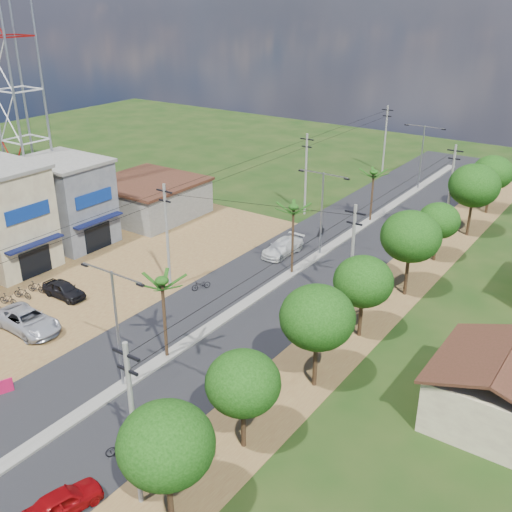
{
  "coord_description": "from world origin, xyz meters",
  "views": [
    {
      "loc": [
        24.51,
        -20.65,
        22.63
      ],
      "look_at": [
        -0.92,
        15.83,
        3.0
      ],
      "focal_mm": 42.0,
      "sensor_mm": 36.0,
      "label": 1
    }
  ],
  "objects": [
    {
      "name": "low_shed",
      "position": [
        -21.0,
        24.0,
        1.97
      ],
      "size": [
        10.4,
        10.4,
        3.95
      ],
      "color": "#605E56",
      "rests_on": "ground"
    },
    {
      "name": "streetlight_near",
      "position": [
        0.0,
        0.0,
        4.79
      ],
      "size": [
        5.1,
        0.18,
        8.0
      ],
      "color": "gray",
      "rests_on": "ground"
    },
    {
      "name": "utility_pole_w_c",
      "position": [
        -7.0,
        34.0,
        4.76
      ],
      "size": [
        1.6,
        0.24,
        9.0
      ],
      "color": "#605E56",
      "rests_on": "ground"
    },
    {
      "name": "tree_east_c",
      "position": [
        9.7,
        7.0,
        4.86
      ],
      "size": [
        4.6,
        4.6,
        6.83
      ],
      "color": "black",
      "rests_on": "ground"
    },
    {
      "name": "car_parked_silver",
      "position": [
        -10.7,
        0.86,
        0.78
      ],
      "size": [
        5.76,
        2.87,
        1.57
      ],
      "primitive_type": "imported",
      "rotation": [
        0.0,
        0.0,
        1.52
      ],
      "color": "#A3A5AC",
      "rests_on": "ground"
    },
    {
      "name": "utility_pole_e_c",
      "position": [
        7.5,
        38.0,
        4.76
      ],
      "size": [
        1.6,
        0.24,
        9.0
      ],
      "color": "#605E56",
      "rests_on": "ground"
    },
    {
      "name": "palm_median_far",
      "position": [
        0.0,
        36.0,
        5.26
      ],
      "size": [
        2.0,
        2.0,
        5.85
      ],
      "color": "black",
      "rests_on": "ground"
    },
    {
      "name": "road",
      "position": [
        0.0,
        15.0,
        0.02
      ],
      "size": [
        12.0,
        110.0,
        0.04
      ],
      "primitive_type": "cube",
      "color": "black",
      "rests_on": "ground"
    },
    {
      "name": "house_east_near",
      "position": [
        20.0,
        10.0,
        2.39
      ],
      "size": [
        7.6,
        7.5,
        4.6
      ],
      "color": "#9A8768",
      "rests_on": "ground"
    },
    {
      "name": "shophouse_grey",
      "position": [
        -21.98,
        14.0,
        4.16
      ],
      "size": [
        9.0,
        6.4,
        8.3
      ],
      "color": "#4E4F55",
      "rests_on": "ground"
    },
    {
      "name": "tree_east_f",
      "position": [
        9.2,
        30.0,
        3.89
      ],
      "size": [
        3.8,
        3.8,
        5.52
      ],
      "color": "black",
      "rests_on": "ground"
    },
    {
      "name": "tree_east_b",
      "position": [
        9.3,
        0.0,
        4.11
      ],
      "size": [
        4.0,
        4.0,
        5.83
      ],
      "color": "black",
      "rests_on": "ground"
    },
    {
      "name": "palm_median_mid",
      "position": [
        0.0,
        20.0,
        5.9
      ],
      "size": [
        2.0,
        2.0,
        6.55
      ],
      "color": "black",
      "rests_on": "ground"
    },
    {
      "name": "dirt_shoulder_east",
      "position": [
        8.5,
        15.0,
        0.01
      ],
      "size": [
        5.0,
        90.0,
        0.03
      ],
      "primitive_type": "cube",
      "color": "brown",
      "rests_on": "ground"
    },
    {
      "name": "moto_rider_west_a",
      "position": [
        -4.54,
        13.08,
        0.44
      ],
      "size": [
        1.24,
        1.78,
        0.89
      ],
      "primitive_type": "imported",
      "rotation": [
        0.0,
        0.0,
        -0.43
      ],
      "color": "black",
      "rests_on": "ground"
    },
    {
      "name": "tree_east_g",
      "position": [
        9.8,
        38.0,
        5.24
      ],
      "size": [
        5.0,
        5.0,
        7.38
      ],
      "color": "black",
      "rests_on": "ground"
    },
    {
      "name": "streetlight_mid",
      "position": [
        0.0,
        25.0,
        4.79
      ],
      "size": [
        5.1,
        0.18,
        8.0
      ],
      "color": "gray",
      "rests_on": "ground"
    },
    {
      "name": "car_red_near",
      "position": [
        5.0,
        -8.51,
        0.63
      ],
      "size": [
        2.27,
        3.96,
        1.27
      ],
      "primitive_type": "imported",
      "rotation": [
        0.0,
        0.0,
        2.92
      ],
      "color": "maroon",
      "rests_on": "ground"
    },
    {
      "name": "tree_east_h",
      "position": [
        9.5,
        46.0,
        4.64
      ],
      "size": [
        4.4,
        4.4,
        6.52
      ],
      "color": "black",
      "rests_on": "ground"
    },
    {
      "name": "roadside_sign",
      "position": [
        -5.5,
        -4.7,
        0.49
      ],
      "size": [
        0.51,
        1.13,
        0.99
      ],
      "rotation": [
        0.0,
        0.0,
        -0.38
      ],
      "color": "#B3103E",
      "rests_on": "ground"
    },
    {
      "name": "car_silver_mid",
      "position": [
        5.0,
        13.86,
        0.79
      ],
      "size": [
        3.25,
        5.09,
        1.58
      ],
      "primitive_type": "imported",
      "rotation": [
        0.0,
        0.0,
        3.5
      ],
      "color": "#A3A5AC",
      "rests_on": "ground"
    },
    {
      "name": "utility_pole_e_b",
      "position": [
        7.5,
        16.0,
        4.76
      ],
      "size": [
        1.6,
        0.24,
        9.0
      ],
      "color": "#605E56",
      "rests_on": "ground"
    },
    {
      "name": "moto_rider_west_b",
      "position": [
        -2.33,
        29.36,
        0.5
      ],
      "size": [
        0.6,
        1.7,
        1.0
      ],
      "primitive_type": "imported",
      "rotation": [
        0.0,
        0.0,
        0.08
      ],
      "color": "black",
      "rests_on": "ground"
    },
    {
      "name": "telecom_tower",
      "position": [
        -27.0,
        14.0,
        19.12
      ],
      "size": [
        3.8,
        3.8,
        43.0
      ],
      "color": "gray",
      "rests_on": "ground"
    },
    {
      "name": "tree_east_a",
      "position": [
        9.5,
        -6.0,
        4.49
      ],
      "size": [
        4.4,
        4.4,
        6.37
      ],
      "color": "black",
      "rests_on": "ground"
    },
    {
      "name": "utility_pole_e_a",
      "position": [
        7.5,
        -6.0,
        4.76
      ],
      "size": [
        1.6,
        0.24,
        9.0
      ],
      "color": "#605E56",
      "rests_on": "ground"
    },
    {
      "name": "streetlight_far",
      "position": [
        0.0,
        50.0,
        4.79
      ],
      "size": [
        5.1,
        0.18,
        8.0
      ],
      "color": "gray",
      "rests_on": "ground"
    },
    {
      "name": "utility_pole_w_d",
      "position": [
        -7.0,
        55.0,
        4.76
      ],
      "size": [
        1.6,
        0.24,
        9.0
      ],
      "color": "#605E56",
      "rests_on": "ground"
    },
    {
      "name": "tree_east_d",
      "position": [
        9.4,
        14.0,
        4.34
      ],
      "size": [
        4.2,
        4.2,
        6.13
      ],
      "color": "black",
      "rests_on": "ground"
    },
    {
      "name": "shophouse_cream",
      "position": [
        -21.98,
        7.0,
        4.66
      ],
      "size": [
        9.0,
        6.4,
        9.3
      ],
      "color": "#9A8768",
      "rests_on": "ground"
    },
    {
      "name": "dirt_lot_west",
      "position": [
        -15.0,
        8.0,
        0.02
      ],
      "size": [
        18.0,
        46.0,
        0.04
      ],
      "primitive_type": "cube",
      "color": "brown",
      "rests_on": "ground"
    },
    {
      "name": "ground",
      "position": [
        0.0,
        0.0,
        0.0
      ],
      "size": [
        160.0,
        160.0,
        0.0
      ],
      "primitive_type": "plane",
      "color": "black",
      "rests_on": "ground"
    },
    {
      "name": "median",
      "position": [
        0.0,
        18.0,
        0.09
      ],
      "size": [
        1.0,
        90.0,
        0.18
      ],
      "primitive_type": "cube",
      "color": "#605E56",
      "rests_on": "ground"
    },
    {
      "name": "car_white_far",
      "position": [
        -2.95,
        23.12,
        0.72
      ],
      "size": [
        2.24,
        5.05,
        1.44
      ],
      "primitive_type": "imported",
      "rotation": [
        0.0,
        0.0,
        -0.05
      ],
      "color": "#B5B6B1",
      "rests_on": "ground"
    },
    {
      "name": "moto_rider_east",
      "position": [
        4.28,
        -4.18,
        0.48
      ],
      "size": [
        1.31,
        1.91,
        0.95
      ],
      "primitive_type": "imported",
      "rotation": [
        0.0,
        0.0,
        2.72
      ],
      "color": "black",
      "rests_on": "ground"
    },
    {
      "name": "car_parked_dark",
      "position": [
        -12.77,
        5.73,
        0.68
      ],
      "size": [
        4.0,
        1.63,
        1.36
      ],
      "primitive_type": "imported",
      "rotation": [
        0.0,
        0.0,
        1.58
      ],
      "color": "black",
      "rests_on": "ground"
    },
    {
      "name": "palm_median_near",
      "position": [
        0.0,
        4.0,
        5.54
      ],
      "size": [
        2.0,
        2.0,
        6.15
      ],
      "color": "black",
      "rests_on": "ground"
    },
    {
      "name": "utility_pole_w_b",
      "position": [
        -7.0,
        12.0,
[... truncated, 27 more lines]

